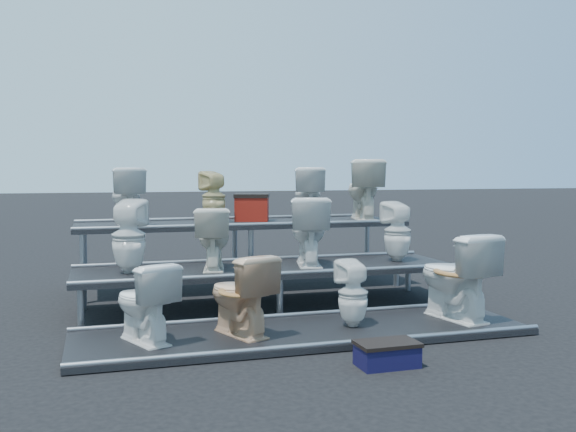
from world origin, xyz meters
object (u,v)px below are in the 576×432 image
object	(u,v)px
toilet_7	(397,231)
toilet_8	(127,196)
toilet_5	(213,238)
toilet_3	(455,276)
toilet_1	(240,294)
toilet_6	(308,231)
toilet_2	(353,293)
toilet_9	(214,197)
red_crate	(252,209)
toilet_10	(308,194)
toilet_11	(363,190)
step_stool	(387,356)
toilet_0	(144,302)
toilet_4	(129,236)

from	to	relation	value
toilet_7	toilet_8	size ratio (longest dim) A/B	1.00
toilet_5	toilet_8	distance (m)	1.60
toilet_3	toilet_5	bearing A→B (deg)	-41.17
toilet_1	toilet_8	bearing A→B (deg)	-92.75
toilet_6	toilet_2	bearing A→B (deg)	103.60
toilet_6	toilet_9	xyz separation A→B (m)	(-0.85, 1.30, 0.35)
toilet_5	red_crate	distance (m)	1.66
toilet_10	red_crate	bearing A→B (deg)	0.62
toilet_5	toilet_1	bearing A→B (deg)	102.49
toilet_10	toilet_6	bearing A→B (deg)	84.06
toilet_2	toilet_6	bearing A→B (deg)	-95.54
toilet_1	toilet_8	world-z (taller)	toilet_8
toilet_3	toilet_11	world-z (taller)	toilet_11
toilet_2	step_stool	bearing A→B (deg)	76.26
toilet_6	toilet_7	bearing A→B (deg)	-166.74
toilet_5	toilet_9	bearing A→B (deg)	-88.54
toilet_0	toilet_2	world-z (taller)	toilet_0
toilet_3	toilet_10	bearing A→B (deg)	-86.00
toilet_0	toilet_8	size ratio (longest dim) A/B	0.98
toilet_3	red_crate	distance (m)	3.13
toilet_6	red_crate	distance (m)	1.49
toilet_1	toilet_5	size ratio (longest dim) A/B	1.08
toilet_8	toilet_6	bearing A→B (deg)	140.62
toilet_5	red_crate	bearing A→B (deg)	-106.26
toilet_8	red_crate	size ratio (longest dim) A/B	1.63
toilet_4	toilet_11	size ratio (longest dim) A/B	0.94
toilet_4	step_stool	xyz separation A→B (m)	(1.84, -2.36, -0.76)
toilet_4	toilet_1	bearing A→B (deg)	148.03
toilet_2	toilet_6	distance (m)	1.38
toilet_3	red_crate	world-z (taller)	red_crate
toilet_5	toilet_8	size ratio (longest dim) A/B	0.96
toilet_10	toilet_1	bearing A→B (deg)	72.14
toilet_2	toilet_11	distance (m)	3.01
toilet_0	step_stool	bearing A→B (deg)	126.12
toilet_6	toilet_8	world-z (taller)	toilet_8
red_crate	toilet_11	bearing A→B (deg)	12.06
toilet_11	step_stool	distance (m)	4.08
toilet_4	toilet_9	bearing A→B (deg)	-107.47
toilet_8	toilet_10	size ratio (longest dim) A/B	0.99
toilet_10	red_crate	world-z (taller)	toilet_10
toilet_10	toilet_4	bearing A→B (deg)	40.66
toilet_2	toilet_11	world-z (taller)	toilet_11
toilet_5	toilet_10	bearing A→B (deg)	-127.38
toilet_6	toilet_10	xyz separation A→B (m)	(0.43, 1.30, 0.37)
toilet_11	red_crate	distance (m)	1.57
toilet_0	toilet_10	bearing A→B (deg)	-155.37
toilet_7	toilet_11	bearing A→B (deg)	-103.78
toilet_0	toilet_8	world-z (taller)	toilet_8
toilet_9	step_stool	world-z (taller)	toilet_9
red_crate	toilet_7	bearing A→B (deg)	-27.99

